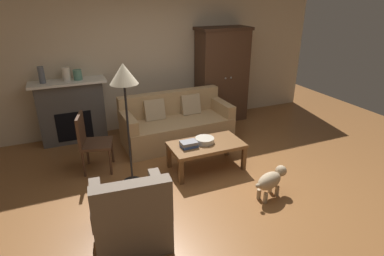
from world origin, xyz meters
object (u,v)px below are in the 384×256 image
book_stack (189,144)px  mantel_vase_cream (66,74)px  mantel_vase_jade (78,75)px  couch (176,125)px  dog (271,180)px  coffee_table (206,147)px  floor_lamp (124,82)px  armchair_near_left (131,216)px  side_chair_wooden (90,139)px  armoire (222,75)px  mantel_vase_slate (41,75)px  fireplace (72,111)px  fruit_bowl (205,140)px

book_stack → mantel_vase_cream: (-1.48, 1.85, 0.77)m
mantel_vase_jade → book_stack: bearing=-54.9°
couch → dog: couch is taller
coffee_table → book_stack: bearing=-179.7°
book_stack → floor_lamp: bearing=177.0°
armchair_near_left → side_chair_wooden: bearing=96.6°
armoire → side_chair_wooden: bearing=-157.6°
book_stack → mantel_vase_cream: mantel_vase_cream is taller
book_stack → floor_lamp: 1.33m
mantel_vase_slate → side_chair_wooden: (0.54, -1.21, -0.75)m
armoire → mantel_vase_jade: 2.78m
side_chair_wooden → floor_lamp: size_ratio=0.53×
mantel_vase_slate → armchair_near_left: 3.17m
book_stack → side_chair_wooden: 1.46m
fireplace → mantel_vase_slate: bearing=-177.3°
coffee_table → mantel_vase_cream: (-1.76, 1.85, 0.87)m
fireplace → mantel_vase_cream: 0.67m
fruit_bowl → mantel_vase_slate: size_ratio=1.04×
book_stack → mantel_vase_slate: 2.74m
mantel_vase_slate → side_chair_wooden: bearing=-66.0°
side_chair_wooden → book_stack: bearing=-25.8°
mantel_vase_jade → mantel_vase_slate: bearing=180.0°
armoire → mantel_vase_jade: (-2.77, 0.06, 0.26)m
fireplace → dog: 3.64m
couch → fireplace: bearing=155.7°
mantel_vase_cream → mantel_vase_slate: bearing=180.0°
book_stack → mantel_vase_slate: mantel_vase_slate is taller
armchair_near_left → dog: size_ratio=1.58×
floor_lamp → dog: 2.27m
fruit_bowl → floor_lamp: bearing=179.8°
armoire → book_stack: size_ratio=7.55×
mantel_vase_slate → floor_lamp: 2.07m
couch → coffee_table: (0.07, -1.10, 0.05)m
mantel_vase_slate → fruit_bowl: bearing=-40.3°
coffee_table → fireplace: bearing=133.4°
floor_lamp → armchair_near_left: bearing=-103.0°
coffee_table → book_stack: size_ratio=4.38×
side_chair_wooden → mantel_vase_slate: bearing=114.0°
mantel_vase_cream → fruit_bowl: bearing=-45.9°
floor_lamp → mantel_vase_jade: bearing=103.8°
armoire → floor_lamp: 2.96m
mantel_vase_cream → side_chair_wooden: size_ratio=0.25×
book_stack → armchair_near_left: size_ratio=0.29×
fireplace → coffee_table: size_ratio=1.15×
couch → mantel_vase_slate: bearing=160.2°
fireplace → armoire: size_ratio=0.66×
fruit_bowl → book_stack: bearing=-171.5°
fruit_bowl → mantel_vase_cream: (-1.75, 1.81, 0.78)m
fireplace → mantel_vase_jade: size_ratio=7.18×
mantel_vase_cream → armchair_near_left: bearing=-83.0°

